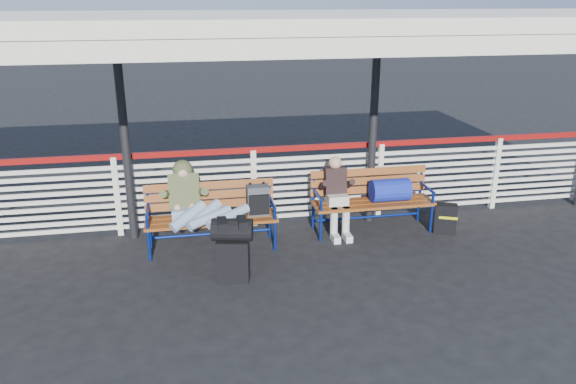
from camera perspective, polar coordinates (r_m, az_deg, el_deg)
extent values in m
plane|color=black|center=(7.04, -1.35, -9.22)|extent=(60.00, 60.00, 0.00)
cube|color=silver|center=(8.52, -3.50, 0.38)|extent=(12.00, 0.04, 1.04)
cube|color=maroon|center=(8.35, -3.58, 4.28)|extent=(12.00, 0.06, 0.08)
cube|color=silver|center=(7.08, -2.81, 17.02)|extent=(12.60, 3.60, 0.16)
cube|color=silver|center=(5.36, -0.04, 14.93)|extent=(12.60, 0.06, 0.30)
cylinder|color=black|center=(8.11, -16.25, 5.27)|extent=(0.12, 0.12, 3.00)
cylinder|color=black|center=(8.54, 8.65, 6.51)|extent=(0.12, 0.12, 3.00)
cube|color=black|center=(7.02, -5.58, -6.91)|extent=(0.44, 0.32, 0.54)
cylinder|color=black|center=(6.85, -5.69, -3.83)|extent=(0.54, 0.38, 0.28)
cube|color=brown|center=(7.80, -7.76, -2.79)|extent=(1.80, 0.50, 0.04)
cube|color=brown|center=(7.95, -7.96, -0.29)|extent=(1.80, 0.10, 0.40)
cylinder|color=navy|center=(7.72, -13.93, -5.27)|extent=(0.04, 0.04, 0.45)
cylinder|color=navy|center=(7.78, -1.33, -4.45)|extent=(0.04, 0.04, 0.45)
cylinder|color=navy|center=(8.06, -13.92, -2.45)|extent=(0.04, 0.04, 0.90)
cylinder|color=navy|center=(8.13, -1.89, -1.68)|extent=(0.04, 0.04, 0.90)
cube|color=#46494D|center=(7.79, -3.07, -0.84)|extent=(0.30, 0.19, 0.42)
cube|color=brown|center=(8.43, 8.66, -1.13)|extent=(1.80, 0.50, 0.04)
cube|color=brown|center=(8.57, 8.18, 1.16)|extent=(1.80, 0.10, 0.40)
cylinder|color=navy|center=(8.09, 3.34, -3.51)|extent=(0.04, 0.04, 0.45)
cylinder|color=navy|center=(8.65, 14.35, -2.59)|extent=(0.04, 0.04, 0.45)
cylinder|color=navy|center=(8.44, 2.60, -0.89)|extent=(0.04, 0.04, 0.90)
cylinder|color=navy|center=(8.97, 13.23, -0.16)|extent=(0.04, 0.04, 0.90)
cylinder|color=navy|center=(8.45, 10.32, 0.19)|extent=(0.58, 0.34, 0.34)
cube|color=#879AB6|center=(7.81, -10.38, -2.20)|extent=(0.36, 0.26, 0.18)
cube|color=#3F4826|center=(7.90, -10.52, 0.08)|extent=(0.42, 0.38, 0.53)
sphere|color=#3F4826|center=(7.91, -10.65, 2.23)|extent=(0.28, 0.28, 0.28)
sphere|color=tan|center=(7.88, -10.64, 2.07)|extent=(0.21, 0.21, 0.21)
cube|color=black|center=(6.74, -6.69, -3.25)|extent=(0.11, 0.27, 0.10)
cube|color=black|center=(6.76, -4.66, -3.12)|extent=(0.11, 0.27, 0.10)
cube|color=beige|center=(8.26, 5.01, -0.79)|extent=(0.30, 0.24, 0.16)
cube|color=black|center=(8.31, 4.80, 1.15)|extent=(0.32, 0.23, 0.42)
sphere|color=tan|center=(8.25, 4.82, 2.98)|extent=(0.19, 0.19, 0.19)
cylinder|color=beige|center=(8.18, 4.68, -3.17)|extent=(0.11, 0.11, 0.46)
cylinder|color=beige|center=(8.23, 5.89, -3.07)|extent=(0.11, 0.11, 0.46)
cube|color=silver|center=(8.17, 4.83, -4.66)|extent=(0.10, 0.24, 0.10)
cube|color=silver|center=(8.22, 6.05, -4.56)|extent=(0.10, 0.24, 0.10)
cube|color=black|center=(8.69, 15.68, -2.61)|extent=(0.37, 0.29, 0.45)
cube|color=#D1C913|center=(8.59, 15.99, -2.57)|extent=(0.25, 0.12, 0.04)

